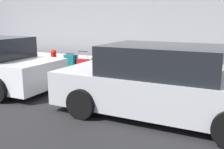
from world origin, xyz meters
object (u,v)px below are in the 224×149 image
Objects in this scene: suitcase_navy_3 at (135,70)px; suitcase_teal_1 at (167,71)px; suitcase_olive_6 at (96,68)px; parked_car_silver_0 at (162,83)px; suitcase_black_5 at (110,68)px; bollard_post at (35,61)px; suitcase_red_7 at (83,67)px; suitcase_teal_8 at (71,64)px; suitcase_red_0 at (183,74)px; fire_hydrant at (54,60)px; suitcase_silver_2 at (150,71)px; suitcase_maroon_4 at (123,69)px.

suitcase_teal_1 is at bearing -172.29° from suitcase_navy_3.
suitcase_olive_6 is 0.14× the size of parked_car_silver_0.
suitcase_black_5 is 1.23× the size of bollard_post.
suitcase_red_7 is 1.14× the size of suitcase_teal_8.
bollard_post is at bearing 2.58° from suitcase_teal_1.
suitcase_black_5 reaches higher than suitcase_olive_6.
suitcase_red_0 is at bearing 179.18° from suitcase_olive_6.
suitcase_navy_3 is (1.49, -0.01, -0.01)m from suitcase_red_0.
fire_hydrant reaches higher than suitcase_teal_8.
suitcase_olive_6 is 2.59m from bollard_post.
suitcase_teal_1 is 1.39× the size of suitcase_navy_3.
suitcase_silver_2 reaches higher than suitcase_red_7.
bollard_post is at bearing 3.16° from suitcase_teal_8.
suitcase_red_7 is at bearing 3.59° from suitcase_black_5.
suitcase_red_0 is 0.89× the size of suitcase_red_7.
suitcase_teal_1 is 0.22× the size of parked_car_silver_0.
suitcase_navy_3 is at bearing -57.03° from parked_car_silver_0.
suitcase_silver_2 is 1.22× the size of suitcase_teal_8.
bollard_post is at bearing 2.46° from suitcase_silver_2.
suitcase_teal_1 is at bearing -14.91° from suitcase_red_0.
fire_hydrant is (4.20, 0.07, 0.07)m from suitcase_teal_1.
suitcase_olive_6 is at bearing -177.64° from suitcase_red_7.
suitcase_red_7 is 1.13× the size of bollard_post.
fire_hydrant is (3.68, 0.04, 0.09)m from suitcase_silver_2.
suitcase_teal_1 is at bearing -178.39° from suitcase_black_5.
parked_car_silver_0 is (-2.37, 2.28, 0.27)m from suitcase_black_5.
suitcase_silver_2 is at bearing 3.59° from suitcase_teal_1.
suitcase_teal_8 is at bearing -0.01° from suitcase_red_0.
suitcase_maroon_4 reaches higher than suitcase_teal_8.
fire_hydrant is at bearing -0.77° from suitcase_red_0.
suitcase_olive_6 is (1.89, 0.06, -0.05)m from suitcase_silver_2.
parked_car_silver_0 is (-2.87, 2.24, 0.29)m from suitcase_olive_6.
suitcase_teal_1 is 2.90m from suitcase_red_7.
suitcase_red_0 is at bearing -91.55° from parked_car_silver_0.
parked_car_silver_0 is (-1.88, 2.24, 0.25)m from suitcase_maroon_4.
suitcase_black_5 is 1.09× the size of suitcase_red_7.
suitcase_teal_1 is at bearing -177.42° from bollard_post.
suitcase_red_7 is 1.31m from fire_hydrant.
suitcase_teal_1 reaches higher than suitcase_silver_2.
suitcase_olive_6 is at bearing -177.63° from suitcase_teal_8.
suitcase_red_0 is 0.82× the size of suitcase_black_5.
suitcase_silver_2 is 2.89m from suitcase_teal_8.
suitcase_olive_6 is (1.44, -0.04, -0.05)m from suitcase_navy_3.
suitcase_teal_1 is 1.36× the size of bollard_post.
suitcase_navy_3 is 0.98× the size of bollard_post.
suitcase_teal_1 is at bearing -177.71° from suitcase_red_7.
fire_hydrant is (3.23, -0.06, 0.09)m from suitcase_navy_3.
fire_hydrant is at bearing 0.52° from suitcase_black_5.
suitcase_navy_3 is 0.83× the size of suitcase_maroon_4.
suitcase_olive_6 is 1.00m from suitcase_teal_8.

